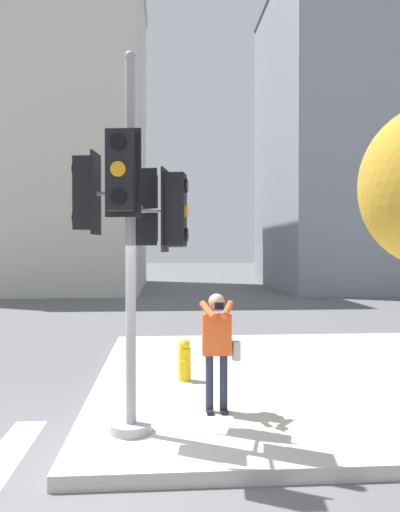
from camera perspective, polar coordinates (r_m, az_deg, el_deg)
name	(u,v)px	position (r m, az deg, el deg)	size (l,w,h in m)	color
ground_plane	(103,470)	(6.12, -10.99, -22.90)	(160.00, 160.00, 0.00)	#5B5B5E
sidewalk_corner	(316,376)	(9.78, 13.11, -13.23)	(8.00, 8.00, 0.17)	#BCB7AD
traffic_signal_pole	(132,221)	(6.23, -7.82, 3.95)	(1.44, 1.43, 4.73)	#939399
person_photographer	(218,341)	(7.08, 2.04, -9.68)	(0.58, 0.54, 1.66)	black
fire_hydrant	(184,360)	(8.84, -1.79, -11.80)	(0.22, 0.28, 0.72)	yellow
building_left	(38,127)	(33.41, -18.00, 13.84)	(13.06, 13.34, 19.98)	beige
building_right	(395,135)	(34.97, 21.37, 12.75)	(16.01, 12.35, 19.40)	gray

